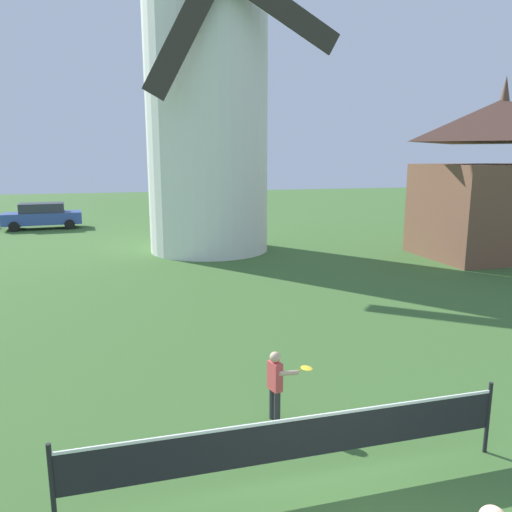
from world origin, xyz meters
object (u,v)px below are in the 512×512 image
object	(u,v)px
windmill	(206,75)
chapel	(497,181)
player_far	(276,382)
tennis_net	(296,439)
parked_car_blue	(42,215)

from	to	relation	value
windmill	chapel	world-z (taller)	windmill
windmill	player_far	xyz separation A→B (m)	(-1.51, -15.40, -7.14)
windmill	tennis_net	xyz separation A→B (m)	(-1.77, -17.07, -7.13)
chapel	player_far	bearing A→B (deg)	-140.90
windmill	player_far	bearing A→B (deg)	-95.62
player_far	parked_car_blue	world-z (taller)	parked_car_blue
parked_car_blue	chapel	distance (m)	24.98
windmill	player_far	distance (m)	17.04
windmill	player_far	size ratio (longest dim) A/B	13.47
windmill	chapel	xyz separation A→B (m)	(11.74, -4.62, -4.54)
player_far	parked_car_blue	bearing A→B (deg)	105.91
windmill	parked_car_blue	bearing A→B (deg)	131.98
tennis_net	chapel	bearing A→B (deg)	42.64
player_far	windmill	bearing A→B (deg)	84.38
tennis_net	player_far	size ratio (longest dim) A/B	5.00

